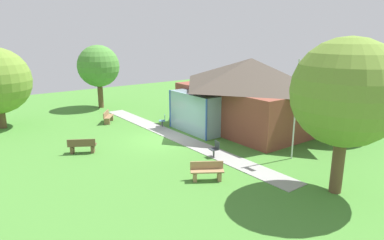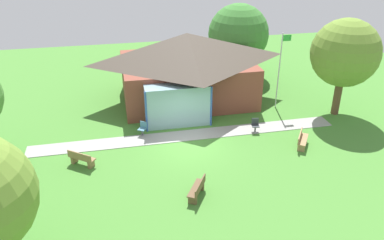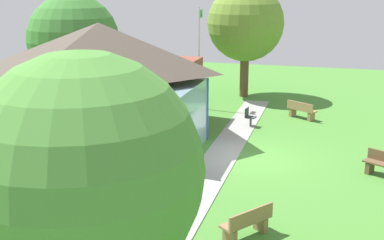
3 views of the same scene
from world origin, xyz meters
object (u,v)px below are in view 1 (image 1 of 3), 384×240
Objects in this scene: tree_west_hedge at (99,66)px; tree_behind_pavilion_right at (352,82)px; flagpole at (296,105)px; pavilion at (248,92)px; bench_front_center at (82,146)px; patio_chair_west at (163,121)px; patio_chair_lawn_spare at (215,149)px; tree_east_hedge at (346,93)px; bench_mid_right at (207,172)px; bench_mid_left at (108,117)px.

tree_west_hedge is 20.04m from tree_behind_pavilion_right.
pavilion is at bearing 156.40° from flagpole.
tree_behind_pavilion_right is at bearing 6.46° from bench_front_center.
pavilion is at bearing 21.65° from bench_front_center.
pavilion is 11.57× the size of patio_chair_west.
patio_chair_lawn_spare is 7.31m from tree_east_hedge.
bench_front_center is (-1.64, -11.15, -2.10)m from pavilion.
patio_chair_west is 13.43m from tree_east_hedge.
bench_mid_right is at bearing -89.24° from tree_behind_pavilion_right.
tree_east_hedge is at bearing -27.81° from bench_front_center.
bench_mid_left is 16.95m from tree_behind_pavilion_right.
flagpole is 5.89m from bench_mid_right.
bench_front_center is at bearing -98.38° from pavilion.
pavilion is 11.47m from bench_front_center.
bench_front_center is at bearing 139.36° from patio_chair_west.
tree_west_hedge is at bearing -64.00° from bench_mid_right.
bench_mid_left is at bearing -16.72° from tree_west_hedge.
bench_mid_left is at bearing -159.50° from flagpole.
patio_chair_lawn_spare is (-2.65, -3.12, -2.47)m from flagpole.
tree_east_hedge is at bearing 3.88° from tree_west_hedge.
patio_chair_lawn_spare is at bearing 45.60° from bench_mid_left.
tree_west_hedge is at bearing -160.54° from bench_mid_left.
bench_front_center is 0.28× the size of tree_west_hedge.
patio_chair_lawn_spare is at bearing -60.76° from pavilion.
tree_behind_pavilion_right is 9.47m from tree_east_hedge.
bench_front_center is 0.26× the size of tree_behind_pavilion_right.
flagpole is 11.66m from bench_front_center.
patio_chair_west is at bearing 73.63° from bench_mid_left.
bench_mid_left is at bearing -136.42° from tree_behind_pavilion_right.
tree_west_hedge is (-8.79, -1.04, 3.24)m from patio_chair_west.
bench_front_center is 6.61m from bench_mid_left.
bench_front_center is 12.46m from tree_west_hedge.
tree_west_hedge is at bearing 39.25° from patio_chair_west.
bench_mid_left is (-7.05, -7.35, -2.10)m from pavilion.
bench_mid_left is 4.35m from patio_chair_west.
bench_mid_right is 0.27× the size of tree_west_hedge.
bench_front_center is 1.03× the size of bench_mid_left.
flagpole is 0.95× the size of tree_west_hedge.
bench_mid_right is at bearing 142.89° from patio_chair_lawn_spare.
tree_behind_pavilion_right is (17.42, 9.90, -0.23)m from tree_west_hedge.
patio_chair_west is at bearing -178.10° from tree_east_hedge.
tree_west_hedge is at bearing -170.00° from flagpole.
bench_front_center is 16.96m from tree_behind_pavilion_right.
pavilion is at bearing -113.70° from bench_mid_right.
flagpole is 9.97m from patio_chair_west.
patio_chair_lawn_spare is at bearing -130.36° from flagpole.
tree_behind_pavilion_right reaches higher than flagpole.
tree_behind_pavilion_right reaches higher than bench_mid_left.
patio_chair_lawn_spare reaches higher than bench_front_center.
patio_chair_west is at bearing -167.05° from flagpole.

